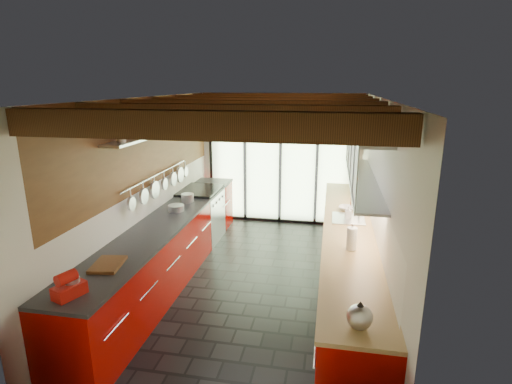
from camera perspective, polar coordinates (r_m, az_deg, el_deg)
ground at (r=5.90m, az=-0.15°, el=-12.85°), size 5.50×5.50×0.00m
room_shell at (r=5.33m, az=-0.16°, el=3.04°), size 5.50×5.50×5.50m
ceiling_beams at (r=5.59m, az=0.58°, el=11.99°), size 3.14×5.06×4.90m
glass_door at (r=7.95m, az=3.54°, el=7.13°), size 2.95×0.10×2.90m
left_counter at (r=6.05m, az=-12.20°, el=-7.64°), size 0.68×5.00×0.92m
range_stove at (r=7.31m, az=-7.85°, el=-3.29°), size 0.66×0.90×0.97m
right_counter at (r=5.62m, az=12.89°, el=-9.52°), size 0.68×5.00×0.92m
sink_assembly at (r=5.81m, az=13.19°, el=-3.41°), size 0.45×0.52×0.43m
upper_cabinets_right at (r=5.51m, az=15.27°, el=4.99°), size 0.34×3.00×3.00m
left_wall_fixtures at (r=6.02m, az=-13.57°, el=5.31°), size 0.28×2.60×0.96m
stand_mixer at (r=4.05m, az=-25.10°, el=-12.08°), size 0.25×0.31×0.25m
pot_large at (r=6.57m, az=-9.76°, el=-0.81°), size 0.27×0.27×0.13m
pot_small at (r=6.14m, az=-11.35°, el=-2.25°), size 0.26×0.26×0.09m
cutting_board at (r=4.55m, az=-20.41°, el=-9.68°), size 0.35×0.44×0.03m
kettle at (r=3.37m, az=14.59°, el=-16.71°), size 0.24×0.27×0.24m
paper_towel at (r=4.75m, az=13.51°, el=-6.53°), size 0.12×0.12×0.32m
soap_bottle at (r=5.78m, az=13.06°, el=-2.89°), size 0.09×0.10×0.20m
bowl at (r=6.21m, az=12.89°, el=-2.28°), size 0.30×0.30×0.06m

